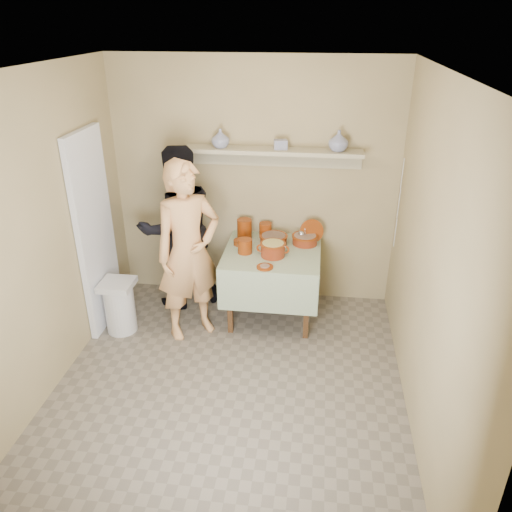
# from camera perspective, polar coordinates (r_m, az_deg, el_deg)

# --- Properties ---
(ground) EXTENTS (3.50, 3.50, 0.00)m
(ground) POSITION_cam_1_polar(r_m,az_deg,el_deg) (4.45, -3.27, -15.25)
(ground) COLOR #6E6456
(ground) RESTS_ON ground
(tile_panel) EXTENTS (0.06, 0.70, 2.00)m
(tile_panel) POSITION_cam_1_polar(r_m,az_deg,el_deg) (5.12, -17.89, 2.49)
(tile_panel) COLOR silver
(tile_panel) RESTS_ON ground
(plate_stack_a) EXTENTS (0.16, 0.16, 0.21)m
(plate_stack_a) POSITION_cam_1_polar(r_m,az_deg,el_deg) (5.32, -1.33, 3.13)
(plate_stack_a) COLOR #662307
(plate_stack_a) RESTS_ON serving_table
(plate_stack_b) EXTENTS (0.13, 0.13, 0.16)m
(plate_stack_b) POSITION_cam_1_polar(r_m,az_deg,el_deg) (5.35, 1.08, 2.98)
(plate_stack_b) COLOR #662307
(plate_stack_b) RESTS_ON serving_table
(bowl_stack) EXTENTS (0.15, 0.15, 0.15)m
(bowl_stack) POSITION_cam_1_polar(r_m,az_deg,el_deg) (5.00, -1.27, 1.14)
(bowl_stack) COLOR #662307
(bowl_stack) RESTS_ON serving_table
(empty_bowl) EXTENTS (0.16, 0.16, 0.05)m
(empty_bowl) POSITION_cam_1_polar(r_m,az_deg,el_deg) (5.20, -1.69, 1.59)
(empty_bowl) COLOR #662307
(empty_bowl) RESTS_ON serving_table
(propped_lid) EXTENTS (0.27, 0.17, 0.24)m
(propped_lid) POSITION_cam_1_polar(r_m,az_deg,el_deg) (5.26, 6.38, 2.84)
(propped_lid) COLOR #662307
(propped_lid) RESTS_ON serving_table
(vase_right) EXTENTS (0.23, 0.23, 0.20)m
(vase_right) POSITION_cam_1_polar(r_m,az_deg,el_deg) (5.03, 9.42, 12.87)
(vase_right) COLOR navy
(vase_right) RESTS_ON wall_shelf
(vase_left) EXTENTS (0.25, 0.25, 0.19)m
(vase_left) POSITION_cam_1_polar(r_m,az_deg,el_deg) (5.11, -4.09, 13.26)
(vase_left) COLOR navy
(vase_left) RESTS_ON wall_shelf
(ceramic_box) EXTENTS (0.15, 0.12, 0.09)m
(ceramic_box) POSITION_cam_1_polar(r_m,az_deg,el_deg) (5.05, 2.82, 12.61)
(ceramic_box) COLOR navy
(ceramic_box) RESTS_ON wall_shelf
(person_cook) EXTENTS (0.78, 0.73, 1.79)m
(person_cook) POSITION_cam_1_polar(r_m,az_deg,el_deg) (4.78, -7.71, 0.45)
(person_cook) COLOR tan
(person_cook) RESTS_ON ground
(person_helper) EXTENTS (1.09, 1.03, 1.77)m
(person_helper) POSITION_cam_1_polar(r_m,az_deg,el_deg) (5.35, -8.87, 3.16)
(person_helper) COLOR black
(person_helper) RESTS_ON ground
(room_shell) EXTENTS (3.04, 3.54, 2.62)m
(room_shell) POSITION_cam_1_polar(r_m,az_deg,el_deg) (3.60, -3.91, 4.40)
(room_shell) COLOR tan
(room_shell) RESTS_ON ground
(serving_table) EXTENTS (0.97, 0.97, 0.76)m
(serving_table) POSITION_cam_1_polar(r_m,az_deg,el_deg) (5.12, 1.87, -0.59)
(serving_table) COLOR #4C2D16
(serving_table) RESTS_ON ground
(cazuela_meat_a) EXTENTS (0.30, 0.30, 0.10)m
(cazuela_meat_a) POSITION_cam_1_polar(r_m,az_deg,el_deg) (5.20, 2.01, 2.00)
(cazuela_meat_a) COLOR #611D0D
(cazuela_meat_a) RESTS_ON serving_table
(cazuela_meat_b) EXTENTS (0.28, 0.28, 0.10)m
(cazuela_meat_b) POSITION_cam_1_polar(r_m,az_deg,el_deg) (5.22, 5.61, 1.98)
(cazuela_meat_b) COLOR #611D0D
(cazuela_meat_b) RESTS_ON serving_table
(ladle) EXTENTS (0.08, 0.26, 0.19)m
(ladle) POSITION_cam_1_polar(r_m,az_deg,el_deg) (5.21, 5.24, 2.55)
(ladle) COLOR silver
(ladle) RESTS_ON cazuela_meat_b
(cazuela_rice) EXTENTS (0.33, 0.25, 0.14)m
(cazuela_rice) POSITION_cam_1_polar(r_m,az_deg,el_deg) (4.92, 1.95, 0.90)
(cazuela_rice) COLOR #611D0D
(cazuela_rice) RESTS_ON serving_table
(front_plate) EXTENTS (0.16, 0.16, 0.03)m
(front_plate) POSITION_cam_1_polar(r_m,az_deg,el_deg) (4.72, 1.02, -1.24)
(front_plate) COLOR #662307
(front_plate) RESTS_ON serving_table
(wall_shelf) EXTENTS (1.80, 0.25, 0.21)m
(wall_shelf) POSITION_cam_1_polar(r_m,az_deg,el_deg) (5.12, 1.89, 11.72)
(wall_shelf) COLOR tan
(wall_shelf) RESTS_ON room_shell
(trash_bin) EXTENTS (0.32, 0.32, 0.56)m
(trash_bin) POSITION_cam_1_polar(r_m,az_deg,el_deg) (5.22, -15.31, -5.53)
(trash_bin) COLOR silver
(trash_bin) RESTS_ON ground
(electrical_cord) EXTENTS (0.01, 0.05, 0.90)m
(electrical_cord) POSITION_cam_1_polar(r_m,az_deg,el_deg) (5.12, 16.00, 5.75)
(electrical_cord) COLOR silver
(electrical_cord) RESTS_ON wall_shelf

